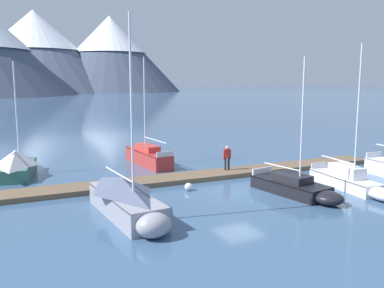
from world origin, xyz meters
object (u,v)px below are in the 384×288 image
(sailboat_mid_dock_starboard, at_px, (297,187))
(mooring_buoy_channel_marker, at_px, (188,187))
(sailboat_nearest_berth, at_px, (18,163))
(sailboat_second_berth, at_px, (127,199))
(sailboat_mid_dock_port, at_px, (146,155))
(person_on_dock, at_px, (227,156))
(sailboat_far_berth, at_px, (351,181))

(sailboat_mid_dock_starboard, xyz_separation_m, mooring_buoy_channel_marker, (-4.98, 3.69, -0.25))
(sailboat_nearest_berth, xyz_separation_m, sailboat_second_berth, (3.84, -11.57, 0.01))
(sailboat_mid_dock_port, height_order, mooring_buoy_channel_marker, sailboat_mid_dock_port)
(person_on_dock, bearing_deg, sailboat_far_berth, -58.11)
(sailboat_mid_dock_port, height_order, person_on_dock, sailboat_mid_dock_port)
(sailboat_second_berth, height_order, sailboat_mid_dock_starboard, sailboat_second_berth)
(sailboat_mid_dock_port, bearing_deg, sailboat_mid_dock_starboard, -70.49)
(sailboat_second_berth, xyz_separation_m, mooring_buoy_channel_marker, (4.73, 2.86, -0.64))
(person_on_dock, bearing_deg, sailboat_nearest_berth, 154.83)
(sailboat_second_berth, relative_size, sailboat_far_berth, 1.10)
(sailboat_nearest_berth, bearing_deg, sailboat_far_berth, -37.06)
(sailboat_second_berth, relative_size, sailboat_mid_dock_port, 1.14)
(sailboat_nearest_berth, xyz_separation_m, person_on_dock, (12.90, -6.06, 0.39))
(sailboat_second_berth, distance_m, sailboat_mid_dock_port, 12.63)
(sailboat_nearest_berth, distance_m, sailboat_mid_dock_starboard, 18.37)
(person_on_dock, xyz_separation_m, mooring_buoy_channel_marker, (-4.33, -2.65, -1.03))
(sailboat_mid_dock_port, bearing_deg, sailboat_nearest_berth, 179.17)
(sailboat_mid_dock_starboard, height_order, mooring_buoy_channel_marker, sailboat_mid_dock_starboard)
(sailboat_nearest_berth, distance_m, person_on_dock, 14.25)
(sailboat_nearest_berth, height_order, mooring_buoy_channel_marker, sailboat_nearest_berth)
(sailboat_mid_dock_starboard, height_order, sailboat_far_berth, sailboat_far_berth)
(sailboat_mid_dock_port, distance_m, person_on_dock, 7.01)
(sailboat_nearest_berth, distance_m, sailboat_far_berth, 21.57)
(sailboat_nearest_berth, bearing_deg, mooring_buoy_channel_marker, -45.47)
(sailboat_second_berth, bearing_deg, sailboat_nearest_berth, 108.37)
(sailboat_second_berth, distance_m, mooring_buoy_channel_marker, 5.56)
(sailboat_mid_dock_port, relative_size, sailboat_mid_dock_starboard, 1.06)
(sailboat_far_berth, relative_size, mooring_buoy_channel_marker, 15.59)
(sailboat_mid_dock_port, height_order, sailboat_mid_dock_starboard, sailboat_mid_dock_port)
(sailboat_far_berth, xyz_separation_m, person_on_dock, (-4.32, 6.94, 0.72))
(sailboat_nearest_berth, height_order, sailboat_mid_dock_port, sailboat_mid_dock_port)
(sailboat_mid_dock_port, xyz_separation_m, sailboat_mid_dock_starboard, (4.35, -12.27, -0.18))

